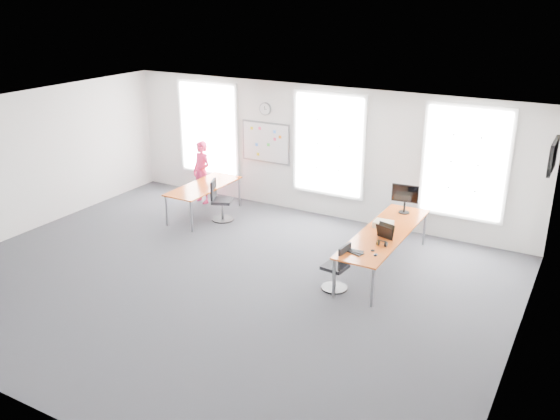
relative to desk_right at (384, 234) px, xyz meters
The scene contains 24 objects.
floor 3.18m from the desk_right, 140.68° to the right, with size 10.00×10.00×0.00m, color #27272C.
ceiling 3.87m from the desk_right, 140.68° to the right, with size 10.00×10.00×0.00m, color white.
wall_back 3.25m from the desk_right, 139.78° to the left, with size 10.00×10.00×0.00m, color white.
wall_front 6.48m from the desk_right, 111.93° to the right, with size 10.00×10.00×0.00m, color white.
wall_left 7.70m from the desk_right, 165.11° to the right, with size 10.00×10.00×0.00m, color white.
wall_right 3.36m from the desk_right, 37.16° to the right, with size 10.00×10.00×0.00m, color white.
window_left 5.85m from the desk_right, 159.67° to the left, with size 1.60×0.06×2.20m, color white.
window_mid 3.07m from the desk_right, 136.41° to the left, with size 1.60×0.06×2.20m, color white.
window_right 2.41m from the desk_right, 65.86° to the left, with size 1.60×0.06×2.20m, color white.
desk_right is the anchor object (origin of this frame).
desk_left 4.64m from the desk_right, behind, with size 0.81×2.02×0.74m.
chair_right 1.30m from the desk_right, 108.86° to the right, with size 0.47×0.47×0.87m.
chair_left 4.17m from the desk_right, behind, with size 0.56×0.56×0.95m.
person 5.36m from the desk_right, 165.39° to the left, with size 0.56×0.37×1.54m, color #D22152.
whiteboard 4.34m from the desk_right, 151.92° to the left, with size 1.20×0.03×0.90m, color white.
wall_clock 4.56m from the desk_right, 151.92° to the left, with size 0.30×0.30×0.04m, color gray.
tv 3.18m from the desk_right, 22.05° to the left, with size 0.06×0.90×0.55m, color black.
keyboard 1.13m from the desk_right, 99.18° to the right, with size 0.41×0.15×0.02m, color black.
mouse 1.11m from the desk_right, 77.93° to the right, with size 0.07×0.11×0.04m, color black.
lens_cap 0.91m from the desk_right, 82.84° to the right, with size 0.07×0.07×0.01m, color black.
headphones 0.66m from the desk_right, 74.79° to the right, with size 0.18×0.10×0.11m.
laptop_sleeve 0.35m from the desk_right, 69.95° to the right, with size 0.35×0.27×0.27m.
paper_stack 0.26m from the desk_right, 117.41° to the left, with size 0.35×0.26×0.12m, color beige.
monitor 1.20m from the desk_right, 90.40° to the left, with size 0.54×0.22×0.60m.
Camera 1 is at (5.69, -7.81, 4.98)m, focal length 38.00 mm.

